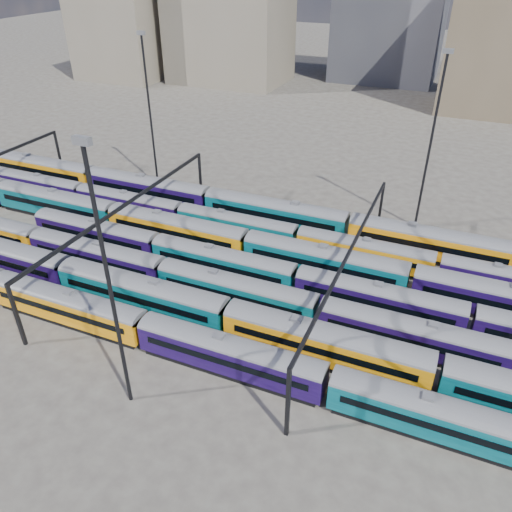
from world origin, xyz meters
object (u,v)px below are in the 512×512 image
at_px(rake_2, 96,253).
at_px(mast_2, 108,278).
at_px(rake_0, 143,326).
at_px(rake_1, 325,341).

bearing_deg(rake_2, mast_2, -45.17).
relative_size(rake_2, mast_2, 3.90).
xyz_separation_m(rake_0, rake_2, (-13.97, 10.00, -0.01)).
relative_size(rake_1, rake_2, 1.09).
relative_size(rake_0, rake_2, 1.20).
xyz_separation_m(rake_1, mast_2, (-15.41, -12.00, 11.15)).
distance_m(rake_1, rake_2, 32.69).
height_order(rake_1, mast_2, mast_2).
xyz_separation_m(rake_2, mast_2, (16.90, -17.00, 11.39)).
height_order(rake_0, mast_2, mast_2).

